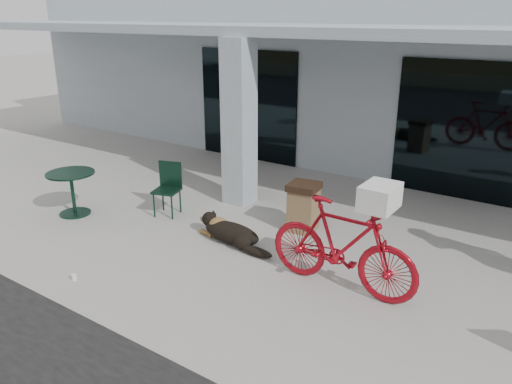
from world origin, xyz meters
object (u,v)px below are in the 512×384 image
Objects in this scene: bicycle at (342,246)px; dog at (232,232)px; cafe_chair_near at (166,190)px; trash_receptacle at (303,207)px; cafe_table_near at (73,193)px.

bicycle reaches higher than dog.
trash_receptacle is at bearing 0.65° from cafe_chair_near.
trash_receptacle is at bearing 44.56° from bicycle.
cafe_table_near is at bearing -160.40° from dog.
dog is at bearing 11.64° from cafe_table_near.
cafe_chair_near is at bearing -161.57° from trash_receptacle.
bicycle is at bearing -45.89° from trash_receptacle.
trash_receptacle reaches higher than cafe_table_near.
dog is 1.23× the size of cafe_chair_near.
cafe_chair_near is 1.14× the size of trash_receptacle.
bicycle is 1.96m from trash_receptacle.
cafe_chair_near is 2.53m from trash_receptacle.
bicycle is 3.81m from cafe_chair_near.
dog is at bearing -122.31° from trash_receptacle.
bicycle is 2.48× the size of trash_receptacle.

